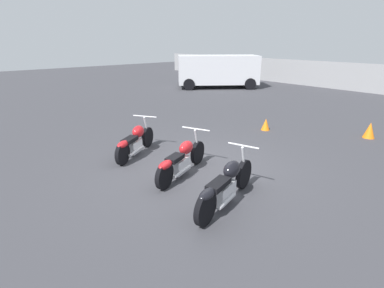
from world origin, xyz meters
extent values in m
plane|color=#38383D|center=(0.00, 0.00, 0.00)|extent=(60.00, 60.00, 0.00)
cylinder|color=black|center=(-2.09, -0.08, 0.28)|extent=(0.38, 0.54, 0.57)
cylinder|color=black|center=(-1.36, -1.28, 0.28)|extent=(0.38, 0.54, 0.57)
cube|color=silver|center=(-1.69, -0.74, 0.26)|extent=(0.43, 0.54, 0.31)
ellipsoid|color=red|center=(-1.82, -0.54, 0.60)|extent=(0.46, 0.52, 0.32)
cube|color=black|center=(-1.57, -0.94, 0.52)|extent=(0.47, 0.56, 0.10)
ellipsoid|color=red|center=(-1.39, -1.24, 0.51)|extent=(0.40, 0.48, 0.16)
cylinder|color=silver|center=(-2.04, -0.17, 0.92)|extent=(0.63, 0.40, 0.04)
cylinder|color=silver|center=(-2.07, -0.12, 0.60)|extent=(0.17, 0.23, 0.62)
cylinder|color=silver|center=(-1.52, -0.80, 0.20)|extent=(0.44, 0.65, 0.07)
cylinder|color=black|center=(-0.21, 0.17, 0.29)|extent=(0.30, 0.57, 0.57)
cylinder|color=black|center=(0.35, -1.25, 0.29)|extent=(0.30, 0.57, 0.57)
cube|color=silver|center=(0.10, -0.61, 0.26)|extent=(0.39, 0.58, 0.32)
ellipsoid|color=red|center=(0.00, -0.37, 0.60)|extent=(0.41, 0.54, 0.30)
cube|color=black|center=(0.20, -0.85, 0.53)|extent=(0.39, 0.52, 0.10)
ellipsoid|color=red|center=(0.33, -1.20, 0.52)|extent=(0.35, 0.48, 0.16)
cylinder|color=silver|center=(-0.17, 0.08, 0.92)|extent=(0.69, 0.30, 0.04)
cylinder|color=silver|center=(-0.19, 0.12, 0.61)|extent=(0.14, 0.25, 0.62)
cylinder|color=silver|center=(0.27, -0.71, 0.20)|extent=(0.32, 0.68, 0.07)
cylinder|color=black|center=(1.38, 0.02, 0.30)|extent=(0.27, 0.61, 0.61)
cylinder|color=black|center=(1.84, -1.49, 0.30)|extent=(0.27, 0.61, 0.61)
cube|color=silver|center=(1.64, -0.81, 0.27)|extent=(0.36, 0.60, 0.33)
ellipsoid|color=black|center=(1.56, -0.55, 0.64)|extent=(0.40, 0.54, 0.32)
cube|color=black|center=(1.71, -1.07, 0.56)|extent=(0.39, 0.60, 0.10)
ellipsoid|color=black|center=(1.83, -1.44, 0.55)|extent=(0.32, 0.48, 0.16)
cylinder|color=silver|center=(1.41, -0.07, 0.96)|extent=(0.63, 0.22, 0.04)
cylinder|color=silver|center=(1.40, -0.02, 0.63)|extent=(0.12, 0.25, 0.64)
cylinder|color=silver|center=(1.80, -0.93, 0.21)|extent=(0.24, 0.59, 0.07)
cube|color=silver|center=(-8.80, 9.59, 1.15)|extent=(4.68, 5.24, 1.73)
cube|color=black|center=(-7.30, 11.57, 1.54)|extent=(1.51, 1.16, 0.52)
cylinder|color=black|center=(-8.45, 11.71, 0.35)|extent=(0.60, 0.69, 0.70)
cylinder|color=black|center=(-6.86, 10.51, 0.35)|extent=(0.60, 0.69, 0.70)
cylinder|color=black|center=(-10.74, 8.68, 0.35)|extent=(0.60, 0.69, 0.70)
cylinder|color=black|center=(-9.16, 7.48, 0.35)|extent=(0.60, 0.69, 0.70)
cone|color=orange|center=(-0.87, 3.90, 0.20)|extent=(0.29, 0.29, 0.39)
cone|color=orange|center=(1.79, 5.65, 0.25)|extent=(0.35, 0.35, 0.50)
camera|label=1|loc=(4.96, -4.48, 2.94)|focal=28.00mm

